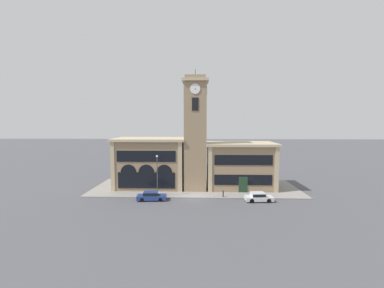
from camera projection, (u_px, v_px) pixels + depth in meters
ground_plane at (195, 199)px, 41.20m from camera, size 300.00×300.00×0.00m
sidewalk_kerb at (195, 188)px, 47.75m from camera, size 37.49×13.17×0.15m
clock_tower at (195, 134)px, 45.74m from camera, size 4.59×4.59×21.47m
town_hall_left_wing at (150, 163)px, 48.32m from camera, size 13.20×8.40×9.29m
town_hall_right_wing at (240, 165)px, 47.85m from camera, size 12.80×8.40×8.48m
parked_car_near at (151, 196)px, 40.17m from camera, size 4.65×2.00×1.39m
parked_car_mid at (258, 197)px, 39.67m from camera, size 4.34×2.14×1.38m
street_lamp at (157, 170)px, 41.68m from camera, size 0.36×0.36×6.76m
bollard at (223, 194)px, 41.60m from camera, size 0.18×0.18×1.06m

